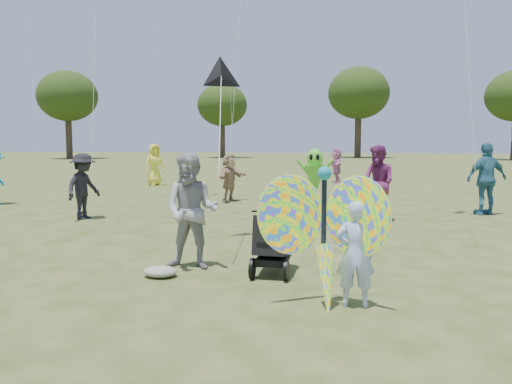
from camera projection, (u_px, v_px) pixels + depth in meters
ground at (250, 284)px, 6.73m from camera, size 160.00×160.00×0.00m
child_girl at (355, 254)px, 5.77m from camera, size 0.48×0.34×1.25m
adult_man at (192, 211)px, 7.49m from camera, size 0.86×0.67×1.76m
grey_bag at (160, 271)px, 7.09m from camera, size 0.48×0.39×0.15m
crowd_b at (83, 186)px, 12.35m from camera, size 0.80×1.15×1.63m
crowd_c at (487, 179)px, 13.04m from camera, size 1.21×0.84×1.90m
crowd_d at (229, 178)px, 15.96m from camera, size 0.90×1.50×1.54m
crowd_e at (378, 183)px, 12.16m from camera, size 1.10×1.13×1.84m
crowd_g at (155, 165)px, 21.98m from camera, size 1.03×1.04×1.82m
crowd_j at (337, 166)px, 23.18m from camera, size 0.83×1.56×1.61m
jogging_stroller at (274, 231)px, 7.26m from camera, size 0.54×1.06×1.09m
butterfly_kite at (325, 235)px, 5.75m from camera, size 1.74×0.75×1.84m
delta_kite_rig at (221, 77)px, 9.53m from camera, size 0.99×2.54×2.17m
alien_kite at (315, 176)px, 13.74m from camera, size 1.12×0.69×1.74m
tree_line at (377, 92)px, 49.31m from camera, size 91.78×33.60×10.79m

